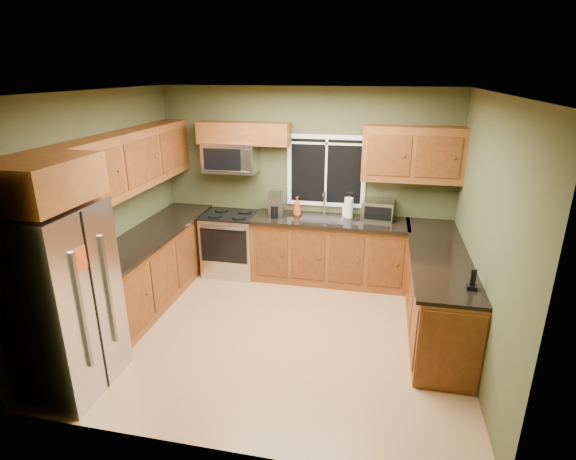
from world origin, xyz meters
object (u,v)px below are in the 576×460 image
at_px(toaster_oven, 378,210).
at_px(refrigerator, 61,301).
at_px(paper_towel_roll, 349,208).
at_px(coffee_maker, 276,205).
at_px(kettle, 273,208).
at_px(range, 231,243).
at_px(soap_bottle_b, 347,209).
at_px(cordless_phone, 472,283).
at_px(microwave, 231,157).
at_px(soap_bottle_a, 297,206).

bearing_deg(toaster_oven, refrigerator, -133.79).
distance_m(refrigerator, paper_towel_roll, 3.78).
distance_m(coffee_maker, paper_towel_roll, 1.02).
bearing_deg(refrigerator, kettle, 64.47).
distance_m(range, kettle, 0.87).
distance_m(refrigerator, toaster_oven, 4.04).
bearing_deg(toaster_oven, soap_bottle_b, 169.16).
bearing_deg(cordless_phone, microwave, 147.18).
bearing_deg(cordless_phone, soap_bottle_a, 137.15).
bearing_deg(paper_towel_roll, microwave, -179.30).
height_order(refrigerator, paper_towel_roll, refrigerator).
height_order(kettle, soap_bottle_b, kettle).
relative_size(range, microwave, 1.23).
bearing_deg(kettle, soap_bottle_b, 11.87).
bearing_deg(microwave, soap_bottle_b, 3.23).
distance_m(paper_towel_roll, cordless_phone, 2.38).
distance_m(refrigerator, coffee_maker, 3.10).
bearing_deg(microwave, refrigerator, -103.34).
bearing_deg(soap_bottle_b, range, -172.14).
bearing_deg(kettle, refrigerator, -115.53).
bearing_deg(kettle, paper_towel_roll, 7.67).
distance_m(refrigerator, microwave, 3.10).
xyz_separation_m(toaster_oven, kettle, (-1.47, -0.13, -0.02)).
xyz_separation_m(refrigerator, soap_bottle_b, (2.36, 3.00, 0.14)).
relative_size(paper_towel_roll, soap_bottle_b, 1.51).
bearing_deg(toaster_oven, microwave, -179.71).
height_order(range, soap_bottle_a, soap_bottle_a).
xyz_separation_m(microwave, soap_bottle_b, (1.67, 0.09, -0.69)).
height_order(refrigerator, toaster_oven, refrigerator).
height_order(microwave, cordless_phone, microwave).
xyz_separation_m(refrigerator, paper_towel_roll, (2.39, 2.93, 0.18)).
bearing_deg(soap_bottle_b, refrigerator, -128.17).
distance_m(range, paper_towel_roll, 1.81).
bearing_deg(soap_bottle_a, range, -175.21).
bearing_deg(cordless_phone, range, 149.03).
height_order(refrigerator, coffee_maker, refrigerator).
bearing_deg(soap_bottle_b, paper_towel_roll, -67.37).
bearing_deg(range, microwave, 90.02).
relative_size(coffee_maker, cordless_phone, 1.63).
bearing_deg(soap_bottle_a, cordless_phone, -42.85).
bearing_deg(coffee_maker, microwave, 168.55).
distance_m(paper_towel_roll, soap_bottle_b, 0.09).
bearing_deg(paper_towel_roll, soap_bottle_a, -174.07).
bearing_deg(paper_towel_roll, range, -174.73).
relative_size(toaster_oven, paper_towel_roll, 1.46).
relative_size(range, coffee_maker, 2.80).
height_order(soap_bottle_a, soap_bottle_b, soap_bottle_a).
relative_size(coffee_maker, soap_bottle_a, 1.22).
relative_size(toaster_oven, coffee_maker, 1.36).
bearing_deg(refrigerator, range, 76.03).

